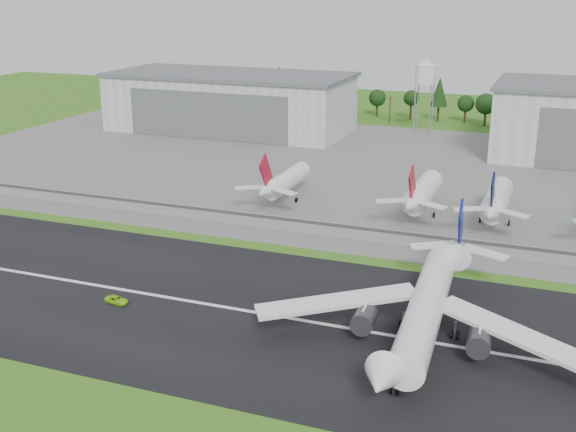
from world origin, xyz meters
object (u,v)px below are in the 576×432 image
at_px(parked_jet_navy, 496,202).
at_px(ground_vehicle, 117,300).
at_px(parked_jet_red_a, 283,182).
at_px(parked_jet_red_b, 421,194).
at_px(main_airliner, 425,316).

bearing_deg(parked_jet_navy, ground_vehicle, -130.38).
bearing_deg(parked_jet_red_a, ground_vehicle, -94.09).
bearing_deg(ground_vehicle, parked_jet_red_b, -21.52).
height_order(parked_jet_red_a, parked_jet_red_b, parked_jet_red_b).
distance_m(parked_jet_red_a, parked_jet_navy, 56.31).
distance_m(ground_vehicle, parked_jet_navy, 95.04).
xyz_separation_m(main_airliner, parked_jet_red_a, (-51.73, 66.95, 1.00)).
relative_size(main_airliner, parked_jet_red_a, 1.89).
xyz_separation_m(main_airliner, ground_vehicle, (-56.89, -5.26, -4.14)).
height_order(parked_jet_red_a, parked_jet_navy, parked_jet_navy).
bearing_deg(parked_jet_red_b, main_airliner, -78.21).
xyz_separation_m(parked_jet_red_b, parked_jet_navy, (18.57, -0.00, -0.02)).
relative_size(main_airliner, parked_jet_navy, 1.89).
bearing_deg(parked_jet_navy, main_airliner, -93.91).
xyz_separation_m(ground_vehicle, parked_jet_red_b, (42.90, 72.28, 5.58)).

